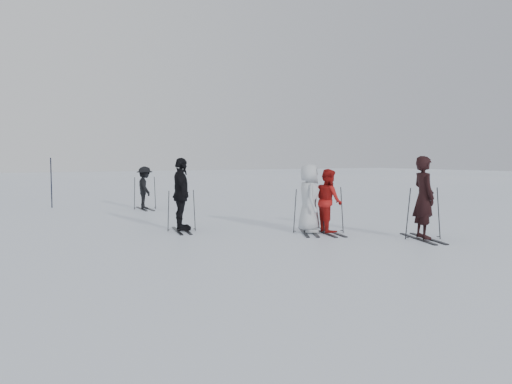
# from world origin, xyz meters

# --- Properties ---
(ground) EXTENTS (120.00, 120.00, 0.00)m
(ground) POSITION_xyz_m (0.00, 0.00, 0.00)
(ground) COLOR silver
(ground) RESTS_ON ground
(skier_near_dark) EXTENTS (0.70, 0.85, 2.01)m
(skier_near_dark) POSITION_xyz_m (2.43, -3.05, 1.01)
(skier_near_dark) COLOR black
(skier_near_dark) RESTS_ON ground
(skier_red) EXTENTS (0.83, 0.95, 1.68)m
(skier_red) POSITION_xyz_m (1.03, -1.09, 0.84)
(skier_red) COLOR #A01412
(skier_red) RESTS_ON ground
(skier_grey) EXTENTS (0.92, 1.05, 1.80)m
(skier_grey) POSITION_xyz_m (0.58, -0.84, 0.90)
(skier_grey) COLOR #B8BDC2
(skier_grey) RESTS_ON ground
(skier_uphill_left) EXTENTS (0.71, 1.23, 1.97)m
(skier_uphill_left) POSITION_xyz_m (-2.25, 1.14, 0.98)
(skier_uphill_left) COLOR black
(skier_uphill_left) RESTS_ON ground
(skier_uphill_far) EXTENTS (0.68, 1.09, 1.63)m
(skier_uphill_far) POSITION_xyz_m (-1.41, 7.28, 0.81)
(skier_uphill_far) COLOR black
(skier_uphill_far) RESTS_ON ground
(skis_near_dark) EXTENTS (2.02, 1.51, 1.32)m
(skis_near_dark) POSITION_xyz_m (2.43, -3.05, 0.66)
(skis_near_dark) COLOR black
(skis_near_dark) RESTS_ON ground
(skis_red) EXTENTS (1.90, 1.33, 1.26)m
(skis_red) POSITION_xyz_m (1.03, -1.09, 0.63)
(skis_red) COLOR black
(skis_red) RESTS_ON ground
(skis_grey) EXTENTS (1.90, 1.57, 1.22)m
(skis_grey) POSITION_xyz_m (0.58, -0.84, 0.61)
(skis_grey) COLOR black
(skis_grey) RESTS_ON ground
(skis_uphill_left) EXTENTS (1.72, 1.14, 1.15)m
(skis_uphill_left) POSITION_xyz_m (-2.25, 1.14, 0.58)
(skis_uphill_left) COLOR black
(skis_uphill_left) RESTS_ON ground
(skis_uphill_far) EXTENTS (1.84, 1.07, 1.29)m
(skis_uphill_far) POSITION_xyz_m (-1.41, 7.28, 0.65)
(skis_uphill_far) COLOR black
(skis_uphill_far) RESTS_ON ground
(piste_marker) EXTENTS (0.05, 0.05, 1.99)m
(piste_marker) POSITION_xyz_m (-4.49, 9.63, 1.00)
(piste_marker) COLOR black
(piste_marker) RESTS_ON ground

